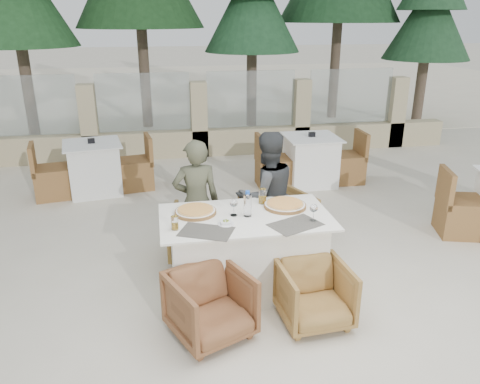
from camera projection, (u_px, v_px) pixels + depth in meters
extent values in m
plane|color=beige|center=(248.00, 287.00, 4.65)|extent=(80.00, 80.00, 0.00)
cube|color=beige|center=(176.00, 88.00, 17.54)|extent=(30.00, 16.00, 0.01)
cone|color=#204C24|center=(15.00, 4.00, 9.54)|extent=(2.42, 2.42, 5.50)
cone|color=#214D2A|center=(252.00, 17.00, 10.65)|extent=(2.20, 2.20, 5.00)
cone|color=#204828|center=(428.00, 29.00, 10.75)|extent=(1.98, 1.98, 4.50)
cube|color=#4E4B43|center=(206.00, 232.00, 4.06)|extent=(0.53, 0.46, 0.00)
cube|color=#545048|center=(295.00, 225.00, 4.19)|extent=(0.53, 0.46, 0.00)
cylinder|color=#CB6B1B|center=(196.00, 211.00, 4.43)|extent=(0.44, 0.44, 0.05)
cylinder|color=orange|center=(285.00, 205.00, 4.57)|extent=(0.43, 0.43, 0.05)
cylinder|color=#A5C0DA|center=(248.00, 203.00, 4.34)|extent=(0.09, 0.09, 0.25)
cylinder|color=gold|center=(175.00, 223.00, 4.08)|extent=(0.08, 0.08, 0.13)
cylinder|color=#C28E1B|center=(262.00, 196.00, 4.65)|extent=(0.10, 0.10, 0.15)
imported|color=olive|center=(200.00, 233.00, 5.14)|extent=(0.74, 0.76, 0.59)
imported|color=olive|center=(277.00, 219.00, 5.41)|extent=(0.89, 0.90, 0.64)
imported|color=brown|center=(210.00, 305.00, 3.86)|extent=(0.81, 0.82, 0.57)
imported|color=olive|center=(314.00, 294.00, 4.04)|extent=(0.62, 0.64, 0.54)
imported|color=#4A4B37|center=(196.00, 202.00, 4.95)|extent=(0.51, 0.34, 1.36)
imported|color=#383B3D|center=(267.00, 196.00, 5.04)|extent=(0.79, 0.67, 1.42)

